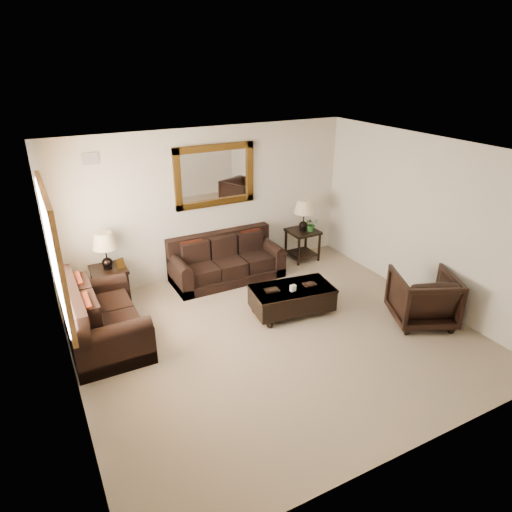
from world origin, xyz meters
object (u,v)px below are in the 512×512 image
sofa (226,263)px  loveseat (100,321)px  armchair (423,295)px  end_table_right (303,221)px  end_table_left (107,257)px  coffee_table (292,297)px

sofa → loveseat: 2.66m
loveseat → armchair: bearing=-110.6°
sofa → loveseat: size_ratio=1.19×
loveseat → end_table_right: (4.16, 1.16, 0.46)m
loveseat → end_table_left: 1.30m
loveseat → end_table_right: bearing=-74.5°
loveseat → end_table_left: (0.37, 1.16, 0.46)m
end_table_right → coffee_table: end_table_right is taller
sofa → coffee_table: (0.43, -1.61, -0.03)m
armchair → end_table_right: bearing=-58.9°
end_table_left → armchair: (4.12, -2.85, -0.36)m
end_table_left → loveseat: bearing=-107.9°
armchair → coffee_table: bearing=-11.2°
coffee_table → armchair: bearing=-28.0°
end_table_right → coffee_table: bearing=-127.4°
sofa → end_table_right: size_ratio=1.62×
loveseat → end_table_left: end_table_left is taller
armchair → loveseat: bearing=3.7°
end_table_right → armchair: 2.89m
loveseat → armchair: loveseat is taller
coffee_table → armchair: size_ratio=1.52×
sofa → end_table_right: 1.80m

